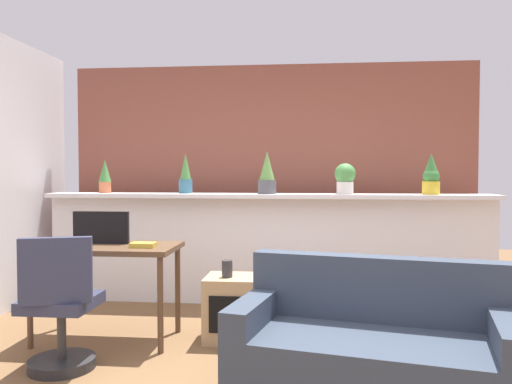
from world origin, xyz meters
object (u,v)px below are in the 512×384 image
desk (107,256)px  vase_on_shelf (227,269)px  potted_plant_0 (105,176)px  office_chair (60,314)px  potted_plant_3 (345,178)px  tv_monitor (101,228)px  potted_plant_1 (186,175)px  potted_plant_4 (431,176)px  couch (372,353)px  book_on_desk (143,245)px  potted_plant_2 (267,174)px  side_cube_shelf (231,308)px

desk → vase_on_shelf: bearing=4.9°
potted_plant_0 → office_chair: potted_plant_0 is taller
potted_plant_3 → tv_monitor: (-2.00, -1.12, -0.39)m
potted_plant_1 → potted_plant_4: (2.41, -0.04, -0.01)m
tv_monitor → vase_on_shelf: bearing=0.1°
office_chair → vase_on_shelf: (1.00, 0.74, 0.18)m
desk → couch: couch is taller
tv_monitor → book_on_desk: (0.40, -0.17, -0.11)m
tv_monitor → vase_on_shelf: size_ratio=3.42×
desk → book_on_desk: book_on_desk is taller
desk → book_on_desk: bearing=-15.1°
couch → tv_monitor: bearing=154.2°
potted_plant_1 → vase_on_shelf: (0.61, -1.16, -0.72)m
potted_plant_3 → couch: size_ratio=0.18×
potted_plant_1 → vase_on_shelf: 1.49m
potted_plant_1 → potted_plant_3: potted_plant_1 is taller
book_on_desk → couch: (1.61, -0.81, -0.49)m
potted_plant_0 → tv_monitor: bearing=-69.4°
desk → couch: bearing=-24.8°
potted_plant_4 → potted_plant_2: bearing=179.8°
potted_plant_1 → couch: (1.60, -2.13, -1.01)m
office_chair → book_on_desk: 0.78m
potted_plant_1 → potted_plant_3: (1.59, -0.03, -0.02)m
potted_plant_0 → office_chair: bearing=-76.5°
potted_plant_3 → book_on_desk: bearing=-141.1°
potted_plant_1 → desk: (-0.33, -1.24, -0.62)m
vase_on_shelf → potted_plant_1: bearing=117.7°
potted_plant_4 → tv_monitor: bearing=-158.3°
potted_plant_0 → office_chair: (0.45, -1.89, -0.89)m
potted_plant_3 → tv_monitor: bearing=-150.7°
potted_plant_0 → potted_plant_1: bearing=0.3°
potted_plant_2 → potted_plant_3: (0.76, 0.00, -0.03)m
potted_plant_2 → tv_monitor: size_ratio=0.93×
desk → potted_plant_4: bearing=23.6°
vase_on_shelf → side_cube_shelf: bearing=47.7°
tv_monitor → potted_plant_1: bearing=70.5°
potted_plant_1 → side_cube_shelf: 1.66m
side_cube_shelf → desk: bearing=-173.5°
potted_plant_0 → potted_plant_3: 2.44m
potted_plant_0 → side_cube_shelf: bearing=-37.2°
potted_plant_2 → side_cube_shelf: potted_plant_2 is taller
potted_plant_3 → vase_on_shelf: potted_plant_3 is taller
potted_plant_3 → side_cube_shelf: size_ratio=0.60×
potted_plant_0 → vase_on_shelf: (1.45, -1.15, -0.71)m
potted_plant_3 → tv_monitor: size_ratio=0.66×
potted_plant_3 → office_chair: bearing=-136.8°
potted_plant_0 → potted_plant_4: bearing=-0.6°
potted_plant_3 → desk: size_ratio=0.27×
potted_plant_3 → couch: bearing=-89.7°
potted_plant_2 → office_chair: potted_plant_2 is taller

